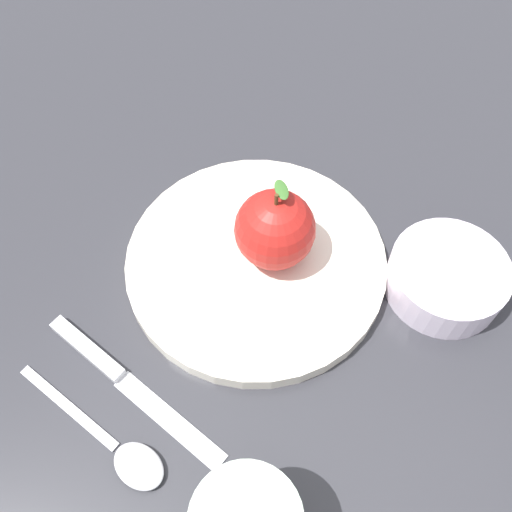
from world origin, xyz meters
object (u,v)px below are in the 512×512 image
side_bowl (447,275)px  spoon (120,451)px  knife (118,375)px  dinner_plate (256,261)px  apple (275,229)px

side_bowl → spoon: size_ratio=0.69×
knife → spoon: 0.07m
dinner_plate → side_bowl: side_bowl is taller
apple → side_bowl: size_ratio=0.79×
dinner_plate → apple: bearing=-43.8°
apple → spoon: bearing=173.2°
dinner_plate → knife: size_ratio=1.26×
dinner_plate → knife: dinner_plate is taller
side_bowl → knife: 0.33m
apple → side_bowl: (0.05, -0.17, -0.03)m
side_bowl → knife: (-0.23, 0.24, -0.02)m
side_bowl → knife: size_ratio=0.55×
dinner_plate → side_bowl: bearing=-69.9°
apple → spoon: size_ratio=0.55×
dinner_plate → side_bowl: 0.19m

